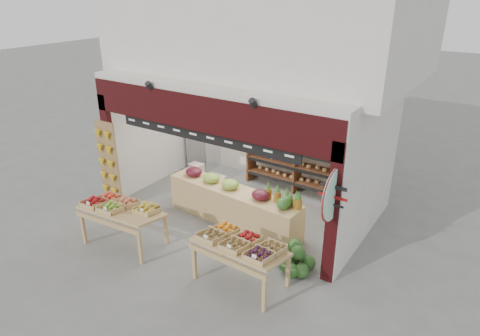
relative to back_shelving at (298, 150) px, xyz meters
name	(u,v)px	position (x,y,z in m)	size (l,w,h in m)	color
ground	(233,213)	(-0.70, -1.84, -1.11)	(60.00, 60.00, 0.00)	#63635E
shop_structure	(273,30)	(-0.70, -0.23, 2.81)	(6.36, 5.12, 5.40)	silver
banana_board	(107,160)	(-3.43, -3.01, 0.00)	(0.60, 0.15, 1.80)	#9A7746
gift_sign	(333,195)	(2.05, -2.98, 0.64)	(0.04, 0.93, 0.92)	silver
back_shelving	(298,150)	(0.00, 0.00, 0.00)	(2.75, 0.45, 1.72)	brown
refrigerator	(203,136)	(-2.96, 0.01, -0.21)	(0.70, 0.70, 1.81)	silver
cardboard_stack	(204,178)	(-2.15, -1.07, -0.90)	(0.92, 0.66, 0.59)	beige
mid_counter	(233,204)	(-0.47, -2.16, -0.67)	(3.28, 0.89, 1.03)	tan
display_table_left	(119,208)	(-1.95, -4.05, -0.32)	(1.67, 1.02, 1.02)	tan
display_table_right	(241,244)	(0.80, -3.81, -0.32)	(1.62, 0.94, 1.01)	tan
watermelon_pile	(295,260)	(1.44, -2.96, -0.91)	(0.67, 0.69, 0.53)	#1A4617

